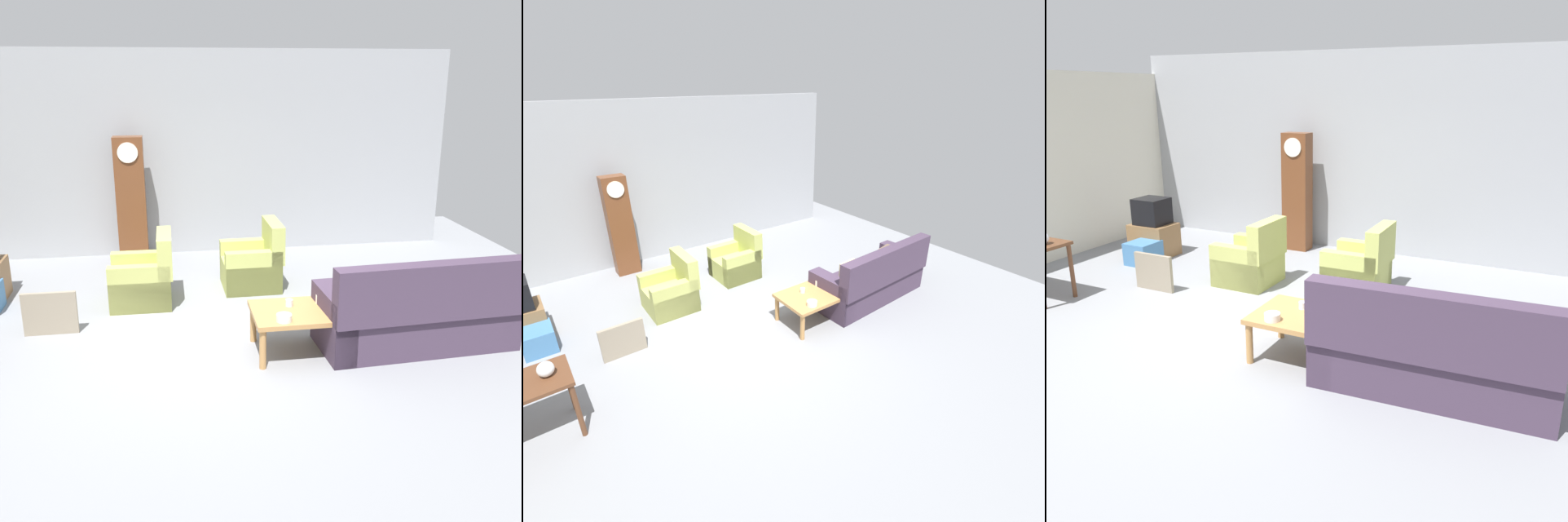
{
  "view_description": "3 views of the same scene",
  "coord_description": "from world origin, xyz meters",
  "views": [
    {
      "loc": [
        -0.45,
        -5.99,
        2.86
      ],
      "look_at": [
        0.62,
        0.58,
        0.73
      ],
      "focal_mm": 40.83,
      "sensor_mm": 36.0,
      "label": 1
    },
    {
      "loc": [
        -2.65,
        -4.42,
        3.57
      ],
      "look_at": [
        0.64,
        0.04,
        0.96
      ],
      "focal_mm": 27.05,
      "sensor_mm": 36.0,
      "label": 2
    },
    {
      "loc": [
        3.03,
        -4.76,
        2.57
      ],
      "look_at": [
        0.67,
        0.13,
        0.86
      ],
      "focal_mm": 37.01,
      "sensor_mm": 36.0,
      "label": 3
    }
  ],
  "objects": [
    {
      "name": "bowl_white_stacked",
      "position": [
        0.66,
        -0.63,
        0.51
      ],
      "size": [
        0.16,
        0.16,
        0.07
      ],
      "primitive_type": "cylinder",
      "color": "white",
      "rests_on": "coffee_table_wood"
    },
    {
      "name": "cup_white_porcelain",
      "position": [
        1.14,
        -0.21,
        0.52
      ],
      "size": [
        0.09,
        0.09,
        0.1
      ],
      "primitive_type": "cylinder",
      "color": "white",
      "rests_on": "coffee_table_wood"
    },
    {
      "name": "coffee_table_wood",
      "position": [
        0.86,
        -0.37,
        0.4
      ],
      "size": [
        0.96,
        0.76,
        0.47
      ],
      "color": "#B27F47",
      "rests_on": "ground_plane"
    },
    {
      "name": "armchair_olive_near",
      "position": [
        -0.77,
        1.31,
        0.31
      ],
      "size": [
        0.79,
        0.76,
        0.92
      ],
      "color": "tan",
      "rests_on": "ground_plane"
    },
    {
      "name": "glass_dome_cloche",
      "position": [
        -2.75,
        -0.39,
        0.84
      ],
      "size": [
        0.17,
        0.17,
        0.17
      ],
      "primitive_type": "sphere",
      "color": "silver",
      "rests_on": "console_table_dark"
    },
    {
      "name": "couch_floral",
      "position": [
        2.16,
        -0.45,
        0.35
      ],
      "size": [
        2.15,
        0.99,
        1.04
      ],
      "color": "#423347",
      "rests_on": "ground_plane"
    },
    {
      "name": "cup_blue_rimmed",
      "position": [
        0.79,
        -0.24,
        0.51
      ],
      "size": [
        0.08,
        0.08,
        0.07
      ],
      "primitive_type": "cylinder",
      "color": "silver",
      "rests_on": "coffee_table_wood"
    },
    {
      "name": "ground_plane",
      "position": [
        0.0,
        0.0,
        0.0
      ],
      "size": [
        10.4,
        10.4,
        0.0
      ],
      "primitive_type": "plane",
      "color": "gray"
    },
    {
      "name": "armchair_olive_far",
      "position": [
        0.7,
        1.68,
        0.31
      ],
      "size": [
        0.8,
        0.77,
        0.92
      ],
      "color": "#B3BA5E",
      "rests_on": "ground_plane"
    },
    {
      "name": "framed_picture_leaning",
      "position": [
        -1.81,
        0.5,
        0.25
      ],
      "size": [
        0.6,
        0.05,
        0.5
      ],
      "primitive_type": "cube",
      "color": "gray",
      "rests_on": "ground_plane"
    },
    {
      "name": "garage_door_wall",
      "position": [
        0.0,
        3.6,
        1.6
      ],
      "size": [
        8.4,
        0.16,
        3.2
      ],
      "primitive_type": "cube",
      "color": "#9EA0A5",
      "rests_on": "ground_plane"
    },
    {
      "name": "storage_box_blue",
      "position": [
        -2.76,
        1.35,
        0.17
      ],
      "size": [
        0.42,
        0.46,
        0.35
      ],
      "primitive_type": "cube",
      "color": "teal",
      "rests_on": "ground_plane"
    },
    {
      "name": "grandfather_clock",
      "position": [
        -0.98,
        3.14,
        0.97
      ],
      "size": [
        0.44,
        0.3,
        1.94
      ],
      "color": "brown",
      "rests_on": "ground_plane"
    }
  ]
}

